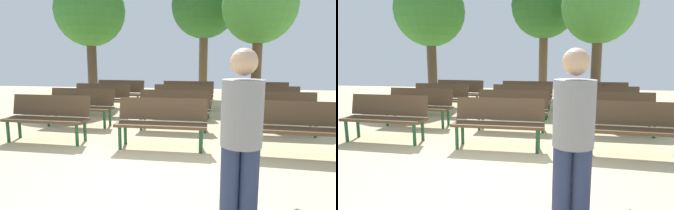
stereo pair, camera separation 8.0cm
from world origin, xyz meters
The scene contains 17 objects.
ground_plane centered at (0.00, 0.00, 0.00)m, with size 24.00×24.00×0.00m, color #CCB789.
bench_r0_c0 centered at (-2.15, 1.68, 0.50)m, with size 1.62×0.54×0.87m.
bench_r0_c1 centered at (0.08, 1.56, 0.50)m, with size 1.61×0.50×0.87m.
bench_r0_c2 centered at (2.31, 1.48, 0.50)m, with size 1.63×0.59×0.87m.
bench_r1_c0 centered at (-2.11, 3.00, 0.50)m, with size 1.62×0.56×0.87m.
bench_r1_c1 centered at (0.14, 2.93, 0.50)m, with size 1.61×0.53×0.87m.
bench_r1_c2 centered at (2.34, 2.86, 0.50)m, with size 1.61×0.51×0.87m.
bench_r2_c0 centered at (-2.10, 4.33, 0.50)m, with size 1.62×0.54×0.87m.
bench_r2_c1 centered at (0.20, 4.29, 0.50)m, with size 1.62×0.57×0.87m.
bench_r2_c2 centered at (2.40, 4.20, 0.50)m, with size 1.62×0.54×0.87m.
bench_r3_c0 centered at (-2.00, 5.71, 0.50)m, with size 1.63×0.60×0.87m.
bench_r3_c1 centered at (0.25, 5.61, 0.50)m, with size 1.62×0.57×0.87m.
bench_r3_c2 centered at (2.48, 5.56, 0.50)m, with size 1.61×0.52×0.87m.
tree_0 centered at (2.52, 6.95, 3.27)m, with size 2.48×2.48×4.55m.
tree_1 centered at (-3.69, 7.61, 3.36)m, with size 2.70×2.70×4.75m.
tree_2 centered at (0.65, 9.36, 3.78)m, with size 2.79×2.79×5.22m.
visitor_with_backpack centered at (1.15, -0.94, 0.94)m, with size 0.35×0.53×1.65m.
Camera 1 is at (0.87, -3.33, 1.56)m, focal length 30.64 mm.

